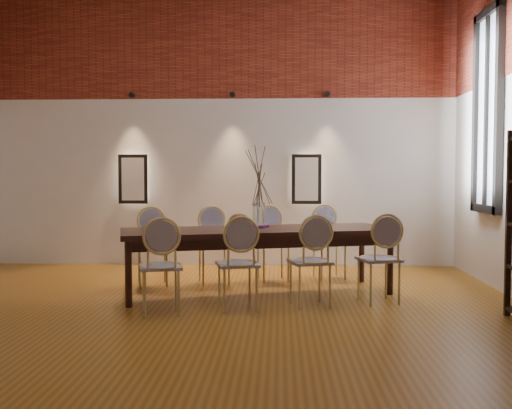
{
  "coord_description": "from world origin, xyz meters",
  "views": [
    {
      "loc": [
        0.91,
        -5.48,
        1.39
      ],
      "look_at": [
        0.65,
        0.98,
        1.05
      ],
      "focal_mm": 42.0,
      "sensor_mm": 36.0,
      "label": 1
    }
  ],
  "objects_px": {
    "chair_far_d": "(329,243)",
    "dining_table": "(257,261)",
    "chair_near_d": "(379,259)",
    "vase": "(259,216)",
    "chair_far_a": "(152,247)",
    "chair_far_c": "(273,244)",
    "chair_near_a": "(161,266)",
    "bowl": "(239,222)",
    "chair_near_b": "(237,264)",
    "chair_far_b": "(214,246)",
    "book": "(257,226)",
    "chair_near_c": "(310,261)"
  },
  "relations": [
    {
      "from": "chair_far_d",
      "to": "dining_table",
      "type": "bearing_deg",
      "value": 33.85
    },
    {
      "from": "chair_near_d",
      "to": "vase",
      "type": "distance_m",
      "value": 1.44
    },
    {
      "from": "chair_far_a",
      "to": "chair_far_c",
      "type": "height_order",
      "value": "same"
    },
    {
      "from": "chair_near_a",
      "to": "bowl",
      "type": "xyz_separation_m",
      "value": [
        0.71,
        0.94,
        0.37
      ]
    },
    {
      "from": "dining_table",
      "to": "vase",
      "type": "xyz_separation_m",
      "value": [
        0.02,
        0.0,
        0.53
      ]
    },
    {
      "from": "chair_near_b",
      "to": "chair_far_a",
      "type": "height_order",
      "value": "same"
    },
    {
      "from": "chair_near_b",
      "to": "vase",
      "type": "height_order",
      "value": "vase"
    },
    {
      "from": "chair_near_a",
      "to": "chair_far_c",
      "type": "height_order",
      "value": "same"
    },
    {
      "from": "dining_table",
      "to": "chair_far_a",
      "type": "height_order",
      "value": "chair_far_a"
    },
    {
      "from": "chair_near_d",
      "to": "dining_table",
      "type": "bearing_deg",
      "value": 146.15
    },
    {
      "from": "dining_table",
      "to": "chair_far_b",
      "type": "distance_m",
      "value": 0.87
    },
    {
      "from": "chair_near_d",
      "to": "book",
      "type": "height_order",
      "value": "chair_near_d"
    },
    {
      "from": "chair_far_b",
      "to": "chair_far_c",
      "type": "relative_size",
      "value": 1.0
    },
    {
      "from": "chair_near_d",
      "to": "chair_far_b",
      "type": "relative_size",
      "value": 1.0
    },
    {
      "from": "chair_near_b",
      "to": "chair_far_c",
      "type": "distance_m",
      "value": 1.73
    },
    {
      "from": "vase",
      "to": "dining_table",
      "type": "bearing_deg",
      "value": -164.93
    },
    {
      "from": "dining_table",
      "to": "book",
      "type": "distance_m",
      "value": 0.44
    },
    {
      "from": "vase",
      "to": "chair_near_c",
      "type": "bearing_deg",
      "value": -49.53
    },
    {
      "from": "chair_far_d",
      "to": "vase",
      "type": "xyz_separation_m",
      "value": [
        -0.9,
        -1.05,
        0.43
      ]
    },
    {
      "from": "chair_far_a",
      "to": "chair_far_c",
      "type": "bearing_deg",
      "value": -180.0
    },
    {
      "from": "chair_near_c",
      "to": "chair_far_a",
      "type": "height_order",
      "value": "same"
    },
    {
      "from": "chair_far_a",
      "to": "chair_far_d",
      "type": "distance_m",
      "value": 2.31
    },
    {
      "from": "dining_table",
      "to": "chair_near_a",
      "type": "distance_m",
      "value": 1.4
    },
    {
      "from": "chair_far_a",
      "to": "vase",
      "type": "relative_size",
      "value": 3.13
    },
    {
      "from": "vase",
      "to": "book",
      "type": "relative_size",
      "value": 1.15
    },
    {
      "from": "chair_near_d",
      "to": "chair_near_b",
      "type": "bearing_deg",
      "value": 180.0
    },
    {
      "from": "dining_table",
      "to": "chair_far_c",
      "type": "bearing_deg",
      "value": 63.57
    },
    {
      "from": "vase",
      "to": "bowl",
      "type": "bearing_deg",
      "value": -153.16
    },
    {
      "from": "chair_near_c",
      "to": "chair_far_b",
      "type": "xyz_separation_m",
      "value": [
        -1.15,
        1.3,
        0.0
      ]
    },
    {
      "from": "chair_near_c",
      "to": "vase",
      "type": "distance_m",
      "value": 0.96
    },
    {
      "from": "chair_near_c",
      "to": "bowl",
      "type": "xyz_separation_m",
      "value": [
        -0.78,
        0.54,
        0.37
      ]
    },
    {
      "from": "dining_table",
      "to": "chair_near_c",
      "type": "bearing_deg",
      "value": -63.57
    },
    {
      "from": "chair_near_b",
      "to": "book",
      "type": "relative_size",
      "value": 3.62
    },
    {
      "from": "chair_near_d",
      "to": "chair_far_d",
      "type": "distance_m",
      "value": 1.55
    },
    {
      "from": "chair_near_c",
      "to": "bowl",
      "type": "relative_size",
      "value": 3.92
    },
    {
      "from": "chair_near_c",
      "to": "chair_near_d",
      "type": "distance_m",
      "value": 0.77
    },
    {
      "from": "dining_table",
      "to": "chair_far_b",
      "type": "height_order",
      "value": "chair_far_b"
    },
    {
      "from": "chair_near_b",
      "to": "chair_far_c",
      "type": "height_order",
      "value": "same"
    },
    {
      "from": "chair_far_b",
      "to": "book",
      "type": "bearing_deg",
      "value": 126.11
    },
    {
      "from": "chair_far_b",
      "to": "chair_near_b",
      "type": "bearing_deg",
      "value": 90.0
    },
    {
      "from": "book",
      "to": "chair_near_d",
      "type": "bearing_deg",
      "value": -25.88
    },
    {
      "from": "chair_far_d",
      "to": "book",
      "type": "bearing_deg",
      "value": 27.44
    },
    {
      "from": "chair_near_a",
      "to": "chair_far_a",
      "type": "distance_m",
      "value": 1.55
    },
    {
      "from": "chair_far_a",
      "to": "vase",
      "type": "distance_m",
      "value": 1.47
    },
    {
      "from": "chair_far_b",
      "to": "chair_far_d",
      "type": "height_order",
      "value": "same"
    },
    {
      "from": "chair_near_a",
      "to": "chair_far_d",
      "type": "bearing_deg",
      "value": 33.85
    },
    {
      "from": "chair_near_a",
      "to": "chair_far_c",
      "type": "distance_m",
      "value": 2.19
    },
    {
      "from": "chair_near_b",
      "to": "dining_table",
      "type": "bearing_deg",
      "value": 63.57
    },
    {
      "from": "vase",
      "to": "chair_near_a",
      "type": "bearing_deg",
      "value": -131.47
    },
    {
      "from": "chair_near_b",
      "to": "chair_far_a",
      "type": "distance_m",
      "value": 1.73
    }
  ]
}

